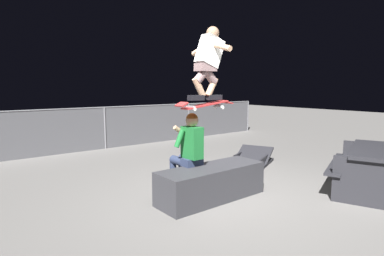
% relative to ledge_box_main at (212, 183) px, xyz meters
% --- Properties ---
extents(ground_plane, '(40.00, 40.00, 0.00)m').
position_rel_ledge_box_main_xyz_m(ground_plane, '(0.30, -0.02, -0.26)').
color(ground_plane, slate).
extents(ledge_box_main, '(1.81, 0.62, 0.52)m').
position_rel_ledge_box_main_xyz_m(ledge_box_main, '(0.00, 0.00, 0.00)').
color(ledge_box_main, '#38383D').
rests_on(ledge_box_main, ground).
extents(person_sitting_on_ledge, '(0.59, 0.75, 1.35)m').
position_rel_ledge_box_main_xyz_m(person_sitting_on_ledge, '(-0.19, 0.36, 0.50)').
color(person_sitting_on_ledge, '#2D3856').
rests_on(person_sitting_on_ledge, ground).
extents(skateboard, '(1.02, 0.22, 0.14)m').
position_rel_ledge_box_main_xyz_m(skateboard, '(-0.03, 0.13, 1.22)').
color(skateboard, '#B72D2D').
extents(skater_airborne, '(0.62, 0.89, 1.12)m').
position_rel_ledge_box_main_xyz_m(skater_airborne, '(0.03, 0.13, 1.91)').
color(skater_airborne, black).
extents(kicker_ramp, '(1.25, 1.12, 0.44)m').
position_rel_ledge_box_main_xyz_m(kicker_ramp, '(2.27, 1.15, -0.19)').
color(kicker_ramp, '#28282D').
rests_on(kicker_ramp, ground).
extents(picnic_table_back, '(2.07, 1.86, 0.75)m').
position_rel_ledge_box_main_xyz_m(picnic_table_back, '(2.33, -1.44, 0.24)').
color(picnic_table_back, '#28282D').
rests_on(picnic_table_back, ground).
extents(fence_back, '(12.05, 0.05, 1.20)m').
position_rel_ledge_box_main_xyz_m(fence_back, '(0.30, 4.91, 0.39)').
color(fence_back, slate).
rests_on(fence_back, ground).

